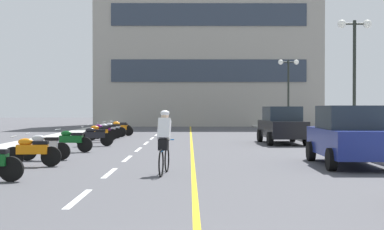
# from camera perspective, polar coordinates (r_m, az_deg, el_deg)

# --- Properties ---
(ground_plane) EXTENTS (140.00, 140.00, 0.00)m
(ground_plane) POSITION_cam_1_polar(r_m,az_deg,el_deg) (25.22, -0.62, -3.21)
(ground_plane) COLOR #47474C
(curb_left) EXTENTS (2.40, 72.00, 0.12)m
(curb_left) POSITION_cam_1_polar(r_m,az_deg,el_deg) (29.15, -14.90, -2.58)
(curb_left) COLOR #A8A8A3
(curb_left) RESTS_ON ground
(curb_right) EXTENTS (2.40, 72.00, 0.12)m
(curb_right) POSITION_cam_1_polar(r_m,az_deg,el_deg) (29.08, 13.77, -2.58)
(curb_right) COLOR #A8A8A3
(curb_right) RESTS_ON ground
(lane_dash_1) EXTENTS (0.14, 2.20, 0.01)m
(lane_dash_1) POSITION_cam_1_polar(r_m,az_deg,el_deg) (10.53, -12.16, -8.80)
(lane_dash_1) COLOR silver
(lane_dash_1) RESTS_ON ground
(lane_dash_2) EXTENTS (0.14, 2.20, 0.01)m
(lane_dash_2) POSITION_cam_1_polar(r_m,az_deg,el_deg) (14.43, -8.88, -6.20)
(lane_dash_2) COLOR silver
(lane_dash_2) RESTS_ON ground
(lane_dash_3) EXTENTS (0.14, 2.20, 0.01)m
(lane_dash_3) POSITION_cam_1_polar(r_m,az_deg,el_deg) (18.37, -7.01, -4.70)
(lane_dash_3) COLOR silver
(lane_dash_3) RESTS_ON ground
(lane_dash_4) EXTENTS (0.14, 2.20, 0.01)m
(lane_dash_4) POSITION_cam_1_polar(r_m,az_deg,el_deg) (22.33, -5.81, -3.72)
(lane_dash_4) COLOR silver
(lane_dash_4) RESTS_ON ground
(lane_dash_5) EXTENTS (0.14, 2.20, 0.01)m
(lane_dash_5) POSITION_cam_1_polar(r_m,az_deg,el_deg) (26.31, -4.97, -3.04)
(lane_dash_5) COLOR silver
(lane_dash_5) RESTS_ON ground
(lane_dash_6) EXTENTS (0.14, 2.20, 0.01)m
(lane_dash_6) POSITION_cam_1_polar(r_m,az_deg,el_deg) (30.29, -4.36, -2.54)
(lane_dash_6) COLOR silver
(lane_dash_6) RESTS_ON ground
(lane_dash_7) EXTENTS (0.14, 2.20, 0.01)m
(lane_dash_7) POSITION_cam_1_polar(r_m,az_deg,el_deg) (34.27, -3.88, -2.15)
(lane_dash_7) COLOR silver
(lane_dash_7) RESTS_ON ground
(lane_dash_8) EXTENTS (0.14, 2.20, 0.01)m
(lane_dash_8) POSITION_cam_1_polar(r_m,az_deg,el_deg) (38.26, -3.51, -1.85)
(lane_dash_8) COLOR silver
(lane_dash_8) RESTS_ON ground
(lane_dash_9) EXTENTS (0.14, 2.20, 0.01)m
(lane_dash_9) POSITION_cam_1_polar(r_m,az_deg,el_deg) (42.25, -3.21, -1.60)
(lane_dash_9) COLOR silver
(lane_dash_9) RESTS_ON ground
(lane_dash_10) EXTENTS (0.14, 2.20, 0.01)m
(lane_dash_10) POSITION_cam_1_polar(r_m,az_deg,el_deg) (46.24, -2.95, -1.40)
(lane_dash_10) COLOR silver
(lane_dash_10) RESTS_ON ground
(lane_dash_11) EXTENTS (0.14, 2.20, 0.01)m
(lane_dash_11) POSITION_cam_1_polar(r_m,az_deg,el_deg) (50.24, -2.74, -1.22)
(lane_dash_11) COLOR silver
(lane_dash_11) RESTS_ON ground
(centre_line_yellow) EXTENTS (0.12, 66.00, 0.01)m
(centre_line_yellow) POSITION_cam_1_polar(r_m,az_deg,el_deg) (28.21, -0.08, -2.78)
(centre_line_yellow) COLOR gold
(centre_line_yellow) RESTS_ON ground
(office_building) EXTENTS (21.67, 8.26, 17.40)m
(office_building) POSITION_cam_1_polar(r_m,az_deg,el_deg) (53.71, 1.67, 8.20)
(office_building) COLOR #9E998E
(office_building) RESTS_ON ground
(street_lamp_mid) EXTENTS (1.46, 0.36, 5.40)m
(street_lamp_mid) POSITION_cam_1_polar(r_m,az_deg,el_deg) (23.72, 17.15, 6.29)
(street_lamp_mid) COLOR black
(street_lamp_mid) RESTS_ON curb_right
(street_lamp_far) EXTENTS (1.46, 0.36, 5.04)m
(street_lamp_far) POSITION_cam_1_polar(r_m,az_deg,el_deg) (37.77, 10.38, 3.89)
(street_lamp_far) COLOR black
(street_lamp_far) RESTS_ON curb_right
(parked_car_near) EXTENTS (2.02, 4.25, 1.82)m
(parked_car_near) POSITION_cam_1_polar(r_m,az_deg,el_deg) (16.71, 16.54, -2.13)
(parked_car_near) COLOR black
(parked_car_near) RESTS_ON ground
(parked_car_mid) EXTENTS (2.04, 4.26, 1.82)m
(parked_car_mid) POSITION_cam_1_polar(r_m,az_deg,el_deg) (26.26, 9.69, -1.06)
(parked_car_mid) COLOR black
(parked_car_mid) RESTS_ON ground
(motorcycle_4) EXTENTS (1.70, 0.60, 0.92)m
(motorcycle_4) POSITION_cam_1_polar(r_m,az_deg,el_deg) (16.41, -16.92, -3.73)
(motorcycle_4) COLOR black
(motorcycle_4) RESTS_ON ground
(motorcycle_5) EXTENTS (1.70, 0.60, 0.92)m
(motorcycle_5) POSITION_cam_1_polar(r_m,az_deg,el_deg) (18.26, -15.70, -3.27)
(motorcycle_5) COLOR black
(motorcycle_5) RESTS_ON ground
(motorcycle_6) EXTENTS (1.70, 0.60, 0.92)m
(motorcycle_6) POSITION_cam_1_polar(r_m,az_deg,el_deg) (21.37, -12.95, -2.68)
(motorcycle_6) COLOR black
(motorcycle_6) RESTS_ON ground
(motorcycle_7) EXTENTS (1.65, 0.78, 0.92)m
(motorcycle_7) POSITION_cam_1_polar(r_m,az_deg,el_deg) (24.40, -10.50, -2.25)
(motorcycle_7) COLOR black
(motorcycle_7) RESTS_ON ground
(motorcycle_8) EXTENTS (1.64, 0.79, 0.92)m
(motorcycle_8) POSITION_cam_1_polar(r_m,az_deg,el_deg) (27.27, -10.07, -1.93)
(motorcycle_8) COLOR black
(motorcycle_8) RESTS_ON ground
(motorcycle_9) EXTENTS (1.69, 0.63, 0.92)m
(motorcycle_9) POSITION_cam_1_polar(r_m,az_deg,el_deg) (29.10, -9.71, -1.76)
(motorcycle_9) COLOR black
(motorcycle_9) RESTS_ON ground
(motorcycle_10) EXTENTS (1.66, 0.72, 0.92)m
(motorcycle_10) POSITION_cam_1_polar(r_m,az_deg,el_deg) (30.52, -9.18, -1.64)
(motorcycle_10) COLOR black
(motorcycle_10) RESTS_ON ground
(motorcycle_11) EXTENTS (1.70, 0.60, 0.92)m
(motorcycle_11) POSITION_cam_1_polar(r_m,az_deg,el_deg) (32.10, -8.61, -1.52)
(motorcycle_11) COLOR black
(motorcycle_11) RESTS_ON ground
(motorcycle_12) EXTENTS (1.70, 0.60, 0.92)m
(motorcycle_12) POSITION_cam_1_polar(r_m,az_deg,el_deg) (33.48, -7.81, -1.42)
(motorcycle_12) COLOR black
(motorcycle_12) RESTS_ON ground
(motorcycle_13) EXTENTS (1.64, 0.80, 0.92)m
(motorcycle_13) POSITION_cam_1_polar(r_m,az_deg,el_deg) (35.66, -7.89, -1.29)
(motorcycle_13) COLOR black
(motorcycle_13) RESTS_ON ground
(cyclist_rider) EXTENTS (0.43, 1.77, 1.71)m
(cyclist_rider) POSITION_cam_1_polar(r_m,az_deg,el_deg) (13.93, -3.03, -2.78)
(cyclist_rider) COLOR black
(cyclist_rider) RESTS_ON ground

